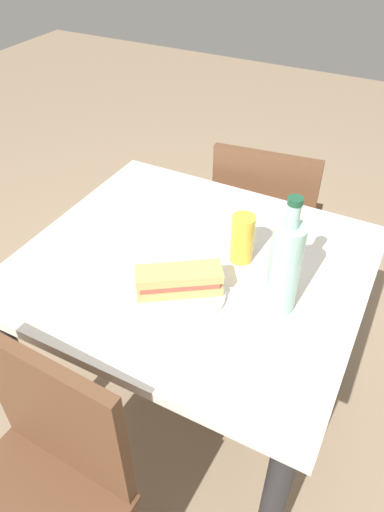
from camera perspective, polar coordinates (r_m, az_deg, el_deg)
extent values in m
plane|color=#8C755B|center=(1.89, 0.00, -18.28)|extent=(8.00, 8.00, 0.00)
cube|color=beige|center=(1.33, 0.00, -1.16)|extent=(0.94, 0.84, 0.03)
cylinder|color=#262628|center=(1.61, -19.79, -14.35)|extent=(0.06, 0.06, 0.72)
cylinder|color=#262628|center=(1.36, 9.52, -28.22)|extent=(0.06, 0.06, 0.72)
cylinder|color=#262628|center=(1.97, -5.77, 0.25)|extent=(0.06, 0.06, 0.72)
cylinder|color=#262628|center=(1.76, 17.59, -7.61)|extent=(0.06, 0.06, 0.72)
cube|color=brown|center=(2.02, 9.21, 4.14)|extent=(0.45, 0.45, 0.02)
cube|color=brown|center=(1.75, 8.52, 6.42)|extent=(0.38, 0.08, 0.40)
cylinder|color=brown|center=(2.28, 14.03, 0.97)|extent=(0.04, 0.04, 0.44)
cylinder|color=brown|center=(2.33, 5.34, 2.93)|extent=(0.04, 0.04, 0.44)
cylinder|color=brown|center=(2.01, 12.35, -5.07)|extent=(0.04, 0.04, 0.44)
cylinder|color=brown|center=(2.06, 2.53, -2.72)|extent=(0.04, 0.04, 0.44)
cube|color=brown|center=(1.15, -16.01, -18.17)|extent=(0.38, 0.05, 0.40)
cylinder|color=brown|center=(1.61, -18.22, -23.52)|extent=(0.04, 0.04, 0.44)
cylinder|color=white|center=(1.21, -1.53, -4.41)|extent=(0.24, 0.24, 0.01)
cube|color=tan|center=(1.20, -1.55, -3.73)|extent=(0.22, 0.18, 0.02)
cube|color=#B74C3D|center=(1.19, -1.57, -2.98)|extent=(0.20, 0.16, 0.02)
cube|color=tan|center=(1.17, -1.58, -2.21)|extent=(0.22, 0.18, 0.02)
cube|color=silver|center=(1.25, 0.07, -2.39)|extent=(0.09, 0.06, 0.00)
cube|color=#59331E|center=(1.25, -4.07, -2.31)|extent=(0.08, 0.05, 0.01)
cylinder|color=#99C6B7|center=(1.13, 11.10, -1.56)|extent=(0.08, 0.08, 0.25)
cylinder|color=#99C6B7|center=(1.03, 12.14, 4.81)|extent=(0.03, 0.03, 0.06)
cylinder|color=#19472D|center=(1.01, 12.43, 6.54)|extent=(0.03, 0.03, 0.02)
cylinder|color=gold|center=(1.29, 6.13, 2.11)|extent=(0.06, 0.06, 0.14)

